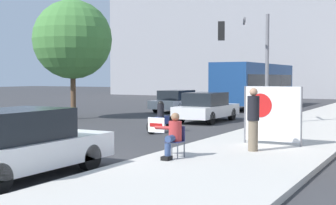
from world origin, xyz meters
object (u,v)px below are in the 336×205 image
object	(u,v)px
seated_protester	(173,134)
street_tree_near_curb	(73,40)
motorcycle_on_road	(161,119)
car_on_road_midblock	(177,101)
city_bus_on_road	(256,83)
protest_banner	(272,114)
jogger_on_sidewalk	(253,119)
car_on_road_nearest	(207,107)
parked_car_curbside	(19,144)
traffic_light_pole	(248,51)

from	to	relation	value
seated_protester	street_tree_near_curb	xyz separation A→B (m)	(-10.98, 8.94, 3.49)
motorcycle_on_road	car_on_road_midblock	bearing A→B (deg)	114.63
car_on_road_midblock	city_bus_on_road	xyz separation A→B (m)	(3.20, 6.30, 1.15)
protest_banner	seated_protester	bearing A→B (deg)	-112.87
jogger_on_sidewalk	motorcycle_on_road	size ratio (longest dim) A/B	0.83
car_on_road_midblock	car_on_road_nearest	bearing A→B (deg)	-49.98
protest_banner	car_on_road_midblock	distance (m)	16.27
protest_banner	car_on_road_nearest	size ratio (longest dim) A/B	0.42
car_on_road_nearest	city_bus_on_road	world-z (taller)	city_bus_on_road
city_bus_on_road	motorcycle_on_road	size ratio (longest dim) A/B	5.25
parked_car_curbside	protest_banner	bearing A→B (deg)	61.81
street_tree_near_curb	seated_protester	bearing A→B (deg)	-39.15
jogger_on_sidewalk	city_bus_on_road	size ratio (longest dim) A/B	0.16
seated_protester	protest_banner	size ratio (longest dim) A/B	0.64
parked_car_curbside	traffic_light_pole	bearing A→B (deg)	86.42
car_on_road_nearest	seated_protester	bearing A→B (deg)	-69.93
protest_banner	car_on_road_midblock	size ratio (longest dim) A/B	0.40
traffic_light_pole	street_tree_near_curb	bearing A→B (deg)	-176.10
street_tree_near_curb	parked_car_curbside	bearing A→B (deg)	-54.00
jogger_on_sidewalk	city_bus_on_road	distance (m)	21.71
seated_protester	motorcycle_on_road	world-z (taller)	seated_protester
seated_protester	jogger_on_sidewalk	size ratio (longest dim) A/B	0.65
traffic_light_pole	city_bus_on_road	world-z (taller)	traffic_light_pole
jogger_on_sidewalk	street_tree_near_curb	size ratio (longest dim) A/B	0.28
parked_car_curbside	street_tree_near_curb	distance (m)	15.44
traffic_light_pole	motorcycle_on_road	xyz separation A→B (m)	(-2.43, -3.67, -2.90)
traffic_light_pole	car_on_road_midblock	xyz separation A→B (m)	(-7.22, 6.79, -2.74)
jogger_on_sidewalk	traffic_light_pole	distance (m)	8.36
traffic_light_pole	car_on_road_midblock	distance (m)	10.28
car_on_road_midblock	jogger_on_sidewalk	bearing A→B (deg)	-54.98
parked_car_curbside	car_on_road_nearest	bearing A→B (deg)	97.48
jogger_on_sidewalk	street_tree_near_curb	distance (m)	14.56
protest_banner	car_on_road_nearest	world-z (taller)	protest_banner
protest_banner	parked_car_curbside	world-z (taller)	protest_banner
parked_car_curbside	city_bus_on_road	xyz separation A→B (m)	(-3.22, 25.92, 1.09)
city_bus_on_road	protest_banner	bearing A→B (deg)	-70.09
car_on_road_nearest	motorcycle_on_road	bearing A→B (deg)	-87.28
jogger_on_sidewalk	street_tree_near_curb	bearing A→B (deg)	6.96
jogger_on_sidewalk	parked_car_curbside	distance (m)	6.43
traffic_light_pole	parked_car_curbside	size ratio (longest dim) A/B	1.09
car_on_road_nearest	motorcycle_on_road	distance (m)	5.04
protest_banner	city_bus_on_road	bearing A→B (deg)	109.91
parked_car_curbside	motorcycle_on_road	bearing A→B (deg)	100.06
jogger_on_sidewalk	parked_car_curbside	xyz separation A→B (m)	(-3.60, -5.32, -0.31)
city_bus_on_road	car_on_road_nearest	bearing A→B (deg)	-83.38
car_on_road_nearest	street_tree_near_curb	world-z (taller)	street_tree_near_curb
jogger_on_sidewalk	car_on_road_nearest	distance (m)	10.42
seated_protester	city_bus_on_road	size ratio (longest dim) A/B	0.10
protest_banner	city_bus_on_road	distance (m)	20.28
city_bus_on_road	seated_protester	bearing A→B (deg)	-76.69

